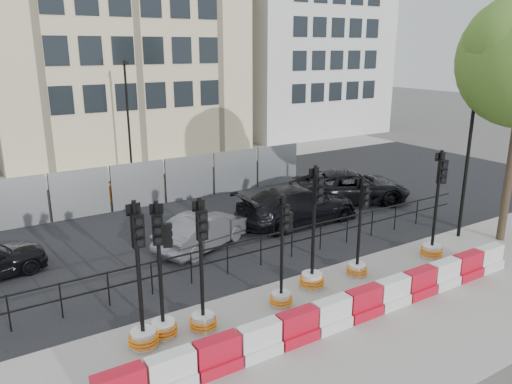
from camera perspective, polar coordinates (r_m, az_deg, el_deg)
ground at (r=15.06m, az=3.07°, el=-10.05°), size 120.00×120.00×0.00m
sidewalk_near at (r=13.03m, az=10.96°, el=-14.79°), size 40.00×6.00×0.02m
road at (r=20.72m, az=-8.16°, el=-2.65°), size 40.00×14.00×0.03m
sidewalk_far at (r=28.88m, az=-15.55°, el=2.31°), size 40.00×4.00×0.02m
building_cream at (r=34.49m, az=-16.50°, el=19.49°), size 15.00×10.06×18.00m
building_white at (r=41.31m, az=5.04°, el=18.02°), size 12.00×9.06×16.00m
kerb_railing at (r=15.68m, az=0.57°, el=-6.16°), size 18.00×0.04×1.00m
heras_fencing at (r=23.00m, az=-11.13°, el=0.85°), size 14.33×1.72×2.00m
lamp_post_far at (r=27.49m, az=-14.42°, el=8.54°), size 0.12×0.56×6.00m
lamp_post_near at (r=18.90m, az=23.18°, el=4.44°), size 0.12×0.56×6.00m
barrier_row at (r=12.98m, az=10.43°, el=-13.09°), size 12.55×0.50×0.80m
traffic_signal_a at (r=11.94m, az=-12.86°, el=-13.98°), size 0.70×0.70×3.55m
traffic_signal_b at (r=12.21m, az=-10.62°, el=-12.71°), size 0.67×0.67×3.40m
traffic_signal_c at (r=12.38m, az=-6.09°, el=-12.65°), size 0.67×0.67×3.38m
traffic_signal_d at (r=13.37m, az=2.99°, el=-10.08°), size 0.61×0.61×3.10m
traffic_signal_e at (r=14.39m, az=6.50°, el=-8.14°), size 0.71×0.71×3.62m
traffic_signal_f at (r=15.32m, az=11.62°, el=-6.83°), size 0.62×0.62×3.13m
traffic_signal_g at (r=15.43m, az=11.60°, el=-7.18°), size 0.59×0.59×3.00m
traffic_signal_h at (r=17.25m, az=19.60°, el=-4.82°), size 0.71×0.71×3.60m
car_b at (r=17.21m, az=-6.10°, el=-4.42°), size 4.10×4.73×1.24m
car_c at (r=19.54m, az=4.79°, el=-1.48°), size 2.18×5.14×1.48m
car_d at (r=22.42m, az=10.69°, el=0.59°), size 6.21×6.97×1.45m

